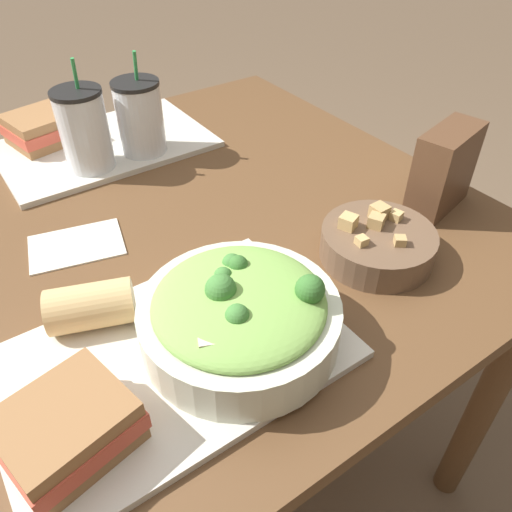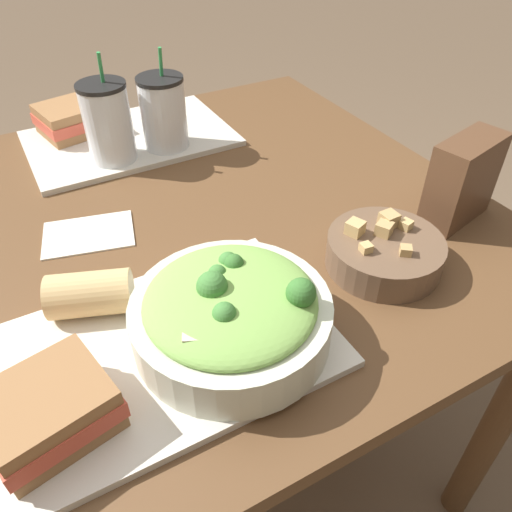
{
  "view_description": "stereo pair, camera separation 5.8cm",
  "coord_description": "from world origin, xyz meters",
  "px_view_note": "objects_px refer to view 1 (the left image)",
  "views": [
    {
      "loc": [
        -0.28,
        -0.68,
        1.3
      ],
      "look_at": [
        0.04,
        -0.23,
        0.84
      ],
      "focal_mm": 35.0,
      "sensor_mm": 36.0,
      "label": 1
    },
    {
      "loc": [
        -0.23,
        -0.71,
        1.3
      ],
      "look_at": [
        0.04,
        -0.23,
        0.84
      ],
      "focal_mm": 35.0,
      "sensor_mm": 36.0,
      "label": 2
    }
  ],
  "objects_px": {
    "soup_bowl": "(377,243)",
    "sandwich_far": "(43,128)",
    "baguette_near": "(93,306)",
    "sandwich_near": "(67,428)",
    "drink_cup_red": "(140,119)",
    "drink_cup_dark": "(85,132)",
    "salad_bowl": "(240,314)",
    "napkin_folded": "(76,245)",
    "chip_bag": "(444,170)",
    "baguette_far": "(53,120)"
  },
  "relations": [
    {
      "from": "soup_bowl",
      "to": "sandwich_far",
      "type": "relative_size",
      "value": 1.12
    },
    {
      "from": "baguette_near",
      "to": "sandwich_far",
      "type": "xyz_separation_m",
      "value": [
        0.11,
        0.58,
        0.0
      ]
    },
    {
      "from": "sandwich_near",
      "to": "drink_cup_red",
      "type": "height_order",
      "value": "drink_cup_red"
    },
    {
      "from": "baguette_near",
      "to": "drink_cup_dark",
      "type": "distance_m",
      "value": 0.45
    },
    {
      "from": "drink_cup_dark",
      "to": "drink_cup_red",
      "type": "distance_m",
      "value": 0.12
    },
    {
      "from": "salad_bowl",
      "to": "sandwich_far",
      "type": "height_order",
      "value": "salad_bowl"
    },
    {
      "from": "salad_bowl",
      "to": "drink_cup_dark",
      "type": "xyz_separation_m",
      "value": [
        0.0,
        0.56,
        0.03
      ]
    },
    {
      "from": "salad_bowl",
      "to": "drink_cup_dark",
      "type": "height_order",
      "value": "drink_cup_dark"
    },
    {
      "from": "napkin_folded",
      "to": "salad_bowl",
      "type": "bearing_deg",
      "value": -71.62
    },
    {
      "from": "drink_cup_red",
      "to": "napkin_folded",
      "type": "distance_m",
      "value": 0.33
    },
    {
      "from": "soup_bowl",
      "to": "baguette_near",
      "type": "distance_m",
      "value": 0.44
    },
    {
      "from": "drink_cup_red",
      "to": "soup_bowl",
      "type": "bearing_deg",
      "value": -73.06
    },
    {
      "from": "chip_bag",
      "to": "baguette_far",
      "type": "bearing_deg",
      "value": 112.49
    },
    {
      "from": "chip_bag",
      "to": "salad_bowl",
      "type": "bearing_deg",
      "value": 175.16
    },
    {
      "from": "sandwich_near",
      "to": "drink_cup_red",
      "type": "relative_size",
      "value": 0.74
    },
    {
      "from": "sandwich_far",
      "to": "drink_cup_dark",
      "type": "distance_m",
      "value": 0.18
    },
    {
      "from": "sandwich_near",
      "to": "sandwich_far",
      "type": "height_order",
      "value": "same"
    },
    {
      "from": "sandwich_far",
      "to": "napkin_folded",
      "type": "xyz_separation_m",
      "value": [
        -0.07,
        -0.39,
        -0.04
      ]
    },
    {
      "from": "soup_bowl",
      "to": "drink_cup_dark",
      "type": "xyz_separation_m",
      "value": [
        -0.28,
        0.53,
        0.06
      ]
    },
    {
      "from": "drink_cup_red",
      "to": "chip_bag",
      "type": "height_order",
      "value": "drink_cup_red"
    },
    {
      "from": "salad_bowl",
      "to": "drink_cup_dark",
      "type": "distance_m",
      "value": 0.56
    },
    {
      "from": "salad_bowl",
      "to": "baguette_far",
      "type": "distance_m",
      "value": 0.75
    },
    {
      "from": "sandwich_far",
      "to": "napkin_folded",
      "type": "height_order",
      "value": "sandwich_far"
    },
    {
      "from": "baguette_far",
      "to": "napkin_folded",
      "type": "distance_m",
      "value": 0.43
    },
    {
      "from": "sandwich_near",
      "to": "chip_bag",
      "type": "relative_size",
      "value": 1.01
    },
    {
      "from": "napkin_folded",
      "to": "drink_cup_dark",
      "type": "bearing_deg",
      "value": 62.65
    },
    {
      "from": "drink_cup_dark",
      "to": "napkin_folded",
      "type": "height_order",
      "value": "drink_cup_dark"
    },
    {
      "from": "sandwich_far",
      "to": "drink_cup_dark",
      "type": "bearing_deg",
      "value": -87.02
    },
    {
      "from": "baguette_near",
      "to": "napkin_folded",
      "type": "distance_m",
      "value": 0.21
    },
    {
      "from": "baguette_near",
      "to": "soup_bowl",
      "type": "bearing_deg",
      "value": -83.56
    },
    {
      "from": "baguette_far",
      "to": "sandwich_near",
      "type": "bearing_deg",
      "value": 161.92
    },
    {
      "from": "salad_bowl",
      "to": "drink_cup_dark",
      "type": "bearing_deg",
      "value": 89.56
    },
    {
      "from": "baguette_far",
      "to": "chip_bag",
      "type": "height_order",
      "value": "chip_bag"
    },
    {
      "from": "soup_bowl",
      "to": "sandwich_near",
      "type": "distance_m",
      "value": 0.52
    },
    {
      "from": "baguette_near",
      "to": "sandwich_far",
      "type": "bearing_deg",
      "value": 10.04
    },
    {
      "from": "baguette_far",
      "to": "soup_bowl",
      "type": "bearing_deg",
      "value": -159.8
    },
    {
      "from": "soup_bowl",
      "to": "drink_cup_red",
      "type": "distance_m",
      "value": 0.55
    },
    {
      "from": "salad_bowl",
      "to": "drink_cup_dark",
      "type": "relative_size",
      "value": 1.21
    },
    {
      "from": "sandwich_near",
      "to": "baguette_far",
      "type": "bearing_deg",
      "value": 61.64
    },
    {
      "from": "sandwich_far",
      "to": "baguette_far",
      "type": "distance_m",
      "value": 0.04
    },
    {
      "from": "baguette_far",
      "to": "drink_cup_dark",
      "type": "xyz_separation_m",
      "value": [
        0.01,
        -0.19,
        0.04
      ]
    },
    {
      "from": "baguette_far",
      "to": "napkin_folded",
      "type": "bearing_deg",
      "value": 164.53
    },
    {
      "from": "sandwich_near",
      "to": "drink_cup_dark",
      "type": "xyz_separation_m",
      "value": [
        0.24,
        0.58,
        0.04
      ]
    },
    {
      "from": "soup_bowl",
      "to": "salad_bowl",
      "type": "bearing_deg",
      "value": -174.37
    },
    {
      "from": "baguette_far",
      "to": "drink_cup_dark",
      "type": "distance_m",
      "value": 0.2
    },
    {
      "from": "sandwich_near",
      "to": "baguette_near",
      "type": "relative_size",
      "value": 1.21
    },
    {
      "from": "sandwich_far",
      "to": "chip_bag",
      "type": "xyz_separation_m",
      "value": [
        0.52,
        -0.65,
        0.03
      ]
    },
    {
      "from": "baguette_near",
      "to": "drink_cup_dark",
      "type": "bearing_deg",
      "value": 0.69
    },
    {
      "from": "sandwich_near",
      "to": "sandwich_far",
      "type": "distance_m",
      "value": 0.77
    },
    {
      "from": "baguette_far",
      "to": "chip_bag",
      "type": "xyz_separation_m",
      "value": [
        0.49,
        -0.68,
        0.03
      ]
    }
  ]
}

